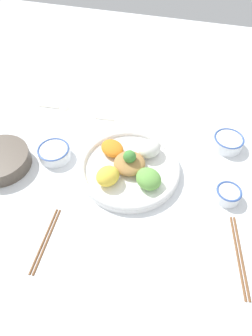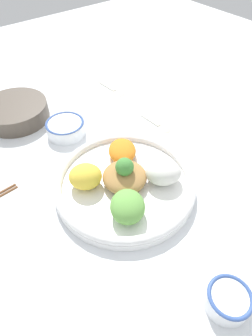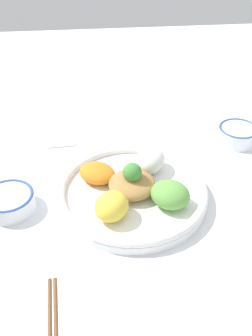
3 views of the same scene
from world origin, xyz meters
name	(u,v)px [view 2 (image 2 of 3)]	position (x,y,z in m)	size (l,w,h in m)	color
ground_plane	(130,178)	(0.00, 0.00, 0.00)	(2.40, 2.40, 0.00)	white
salad_platter	(125,181)	(0.03, 0.02, 0.03)	(0.34, 0.34, 0.10)	white
rice_bowl_blue	(228,300)	(0.06, 0.34, 0.02)	(0.08, 0.08, 0.04)	white
sauce_bowl_dark	(65,127)	(0.04, -0.26, 0.02)	(0.11, 0.11, 0.04)	white
side_serving_bowl	(15,111)	(0.12, -0.42, 0.03)	(0.20, 0.20, 0.05)	#51473D
serving_spoon_main	(159,125)	(-0.21, -0.11, 0.00)	(0.04, 0.12, 0.01)	beige
serving_spoon_extra	(115,90)	(-0.22, -0.36, 0.00)	(0.05, 0.13, 0.01)	beige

